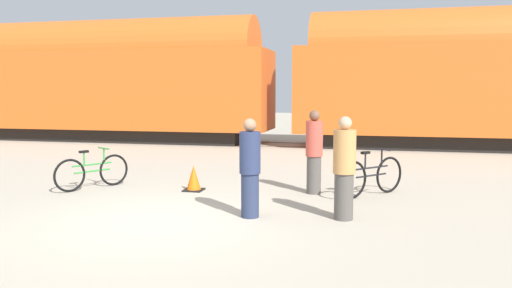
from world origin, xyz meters
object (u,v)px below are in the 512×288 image
object	(u,v)px
person_in_tan	(344,169)
person_in_red	(314,152)
bicycle_green	(92,172)
person_in_navy	(250,168)
freight_train	(283,77)
bicycle_black	(371,176)
traffic_cone	(194,179)

from	to	relation	value
person_in_tan	person_in_red	distance (m)	2.12
bicycle_green	person_in_navy	bearing A→B (deg)	-22.40
person_in_red	person_in_navy	size ratio (longest dim) A/B	1.04
freight_train	person_in_navy	distance (m)	11.56
bicycle_black	person_in_red	bearing A→B (deg)	-178.17
person_in_red	traffic_cone	xyz separation A→B (m)	(-2.54, -0.29, -0.61)
bicycle_green	person_in_red	size ratio (longest dim) A/B	0.88
bicycle_black	person_in_tan	size ratio (longest dim) A/B	0.81
person_in_red	traffic_cone	world-z (taller)	person_in_red
person_in_navy	person_in_tan	bearing A→B (deg)	-82.67
person_in_red	freight_train	bearing A→B (deg)	56.52
bicycle_black	bicycle_green	size ratio (longest dim) A/B	0.91
traffic_cone	bicycle_green	bearing A→B (deg)	-172.67
person_in_tan	person_in_navy	size ratio (longest dim) A/B	1.03
freight_train	bicycle_black	bearing A→B (deg)	-69.31
person_in_navy	traffic_cone	distance (m)	2.63
freight_train	person_in_navy	world-z (taller)	freight_train
bicycle_black	person_in_navy	xyz separation A→B (m)	(-2.00, -2.24, 0.43)
freight_train	person_in_tan	xyz separation A→B (m)	(2.98, -11.11, -1.82)
freight_train	traffic_cone	world-z (taller)	freight_train
person_in_tan	bicycle_black	bearing A→B (deg)	73.07
freight_train	person_in_tan	bearing A→B (deg)	-74.97
freight_train	person_in_red	world-z (taller)	freight_train
bicycle_green	person_in_tan	size ratio (longest dim) A/B	0.89
person_in_red	bicycle_black	bearing A→B (deg)	-45.58
traffic_cone	person_in_tan	bearing A→B (deg)	-27.56
bicycle_green	person_in_tan	xyz separation A→B (m)	(5.49, -1.42, 0.48)
bicycle_green	traffic_cone	distance (m)	2.25
freight_train	bicycle_black	size ratio (longest dim) A/B	20.82
person_in_red	person_in_navy	xyz separation A→B (m)	(-0.83, -2.20, -0.03)
bicycle_green	person_in_red	world-z (taller)	person_in_red
bicycle_black	person_in_red	world-z (taller)	person_in_red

